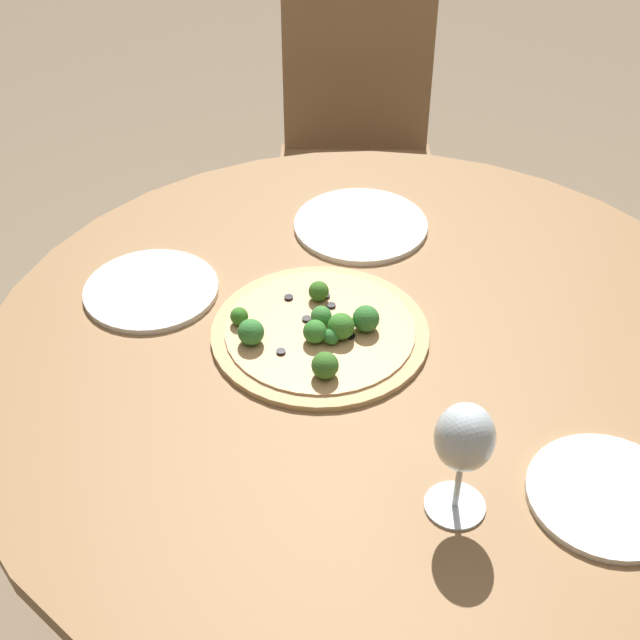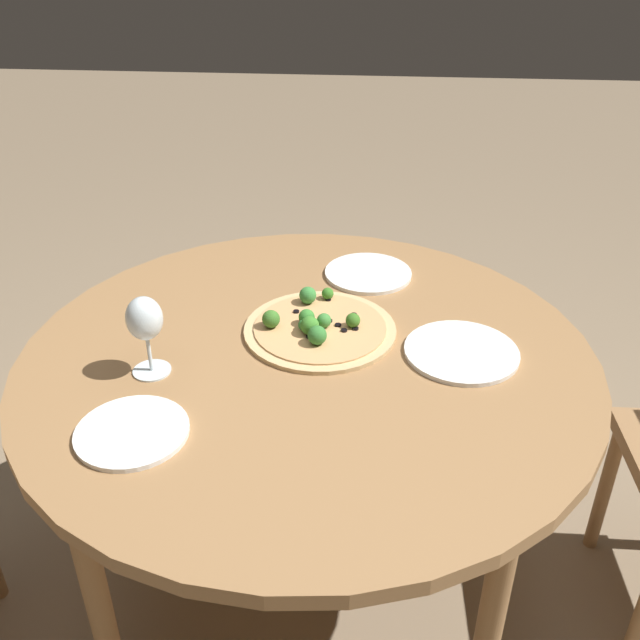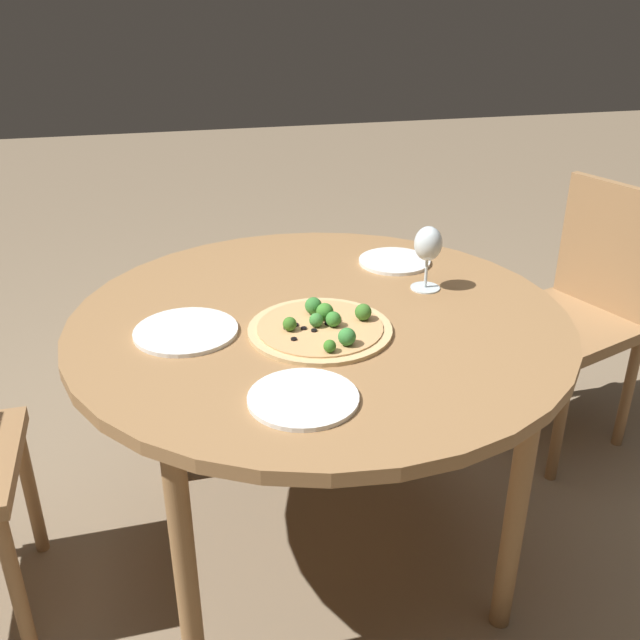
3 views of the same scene
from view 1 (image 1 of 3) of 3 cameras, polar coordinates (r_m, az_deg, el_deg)
name	(u,v)px [view 1 (image 1 of 3)]	position (r m, az deg, el deg)	size (l,w,h in m)	color
ground_plane	(362,612)	(1.91, 2.68, -18.19)	(12.00, 12.00, 0.00)	#847056
dining_table	(374,374)	(1.40, 3.49, -3.49)	(1.22, 1.22, 0.72)	olive
chair	(357,160)	(2.33, 2.35, 10.21)	(0.41, 0.41, 0.88)	#997047
pizza	(319,331)	(1.36, -0.04, -0.70)	(0.34, 0.34, 0.06)	tan
wine_glass	(464,441)	(1.07, 9.22, -7.66)	(0.08, 0.08, 0.17)	silver
plate_near	(361,225)	(1.62, 2.62, 6.10)	(0.24, 0.24, 0.01)	white
plate_far	(607,495)	(1.20, 17.92, -10.64)	(0.21, 0.21, 0.01)	white
plate_side	(151,290)	(1.48, -10.75, 1.91)	(0.22, 0.22, 0.01)	white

